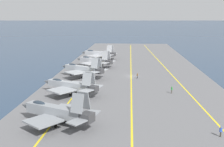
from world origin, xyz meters
name	(u,v)px	position (x,y,z in m)	size (l,w,h in m)	color
ground_plane	(131,77)	(0.00, 0.00, 0.00)	(2000.00, 2000.00, 0.00)	navy
carrier_deck	(131,77)	(0.00, 0.00, 0.20)	(207.01, 48.60, 0.40)	slate
deck_stripe_foul_line	(174,77)	(0.00, -13.37, 0.40)	(186.31, 0.36, 0.01)	yellow
deck_stripe_centerline	(131,76)	(0.00, 0.00, 0.40)	(186.31, 0.36, 0.01)	yellow
deck_stripe_edge_line	(89,76)	(0.00, 13.37, 0.40)	(186.31, 0.36, 0.01)	yellow
parked_jet_nearest	(56,111)	(-40.96, 13.42, 2.82)	(12.61, 15.75, 6.57)	gray
parked_jet_second	(70,85)	(-22.17, 14.77, 2.80)	(12.38, 16.04, 6.14)	#93999E
parked_jet_third	(82,69)	(-2.92, 15.11, 3.16)	(12.59, 15.73, 6.64)	#9EA3A8
parked_jet_fourth	(94,61)	(15.59, 13.72, 2.76)	(12.54, 15.64, 6.37)	#A8AAAF
parked_jet_fifth	(98,53)	(35.08, 14.30, 2.79)	(14.00, 16.75, 6.31)	#A8AAAF
crew_blue_vest	(221,131)	(-44.53, -14.12, 1.38)	(0.38, 0.45, 1.79)	#383328
crew_brown_vest	(137,75)	(-3.21, -1.90, 1.35)	(0.40, 0.46, 1.73)	#232328
crew_green_vest	(172,89)	(-19.46, -9.99, 1.41)	(0.44, 0.35, 1.83)	#4C473D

